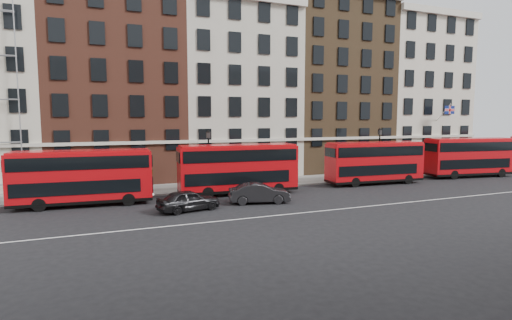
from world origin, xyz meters
name	(u,v)px	position (x,y,z in m)	size (l,w,h in m)	color
ground	(312,205)	(0.00, 0.00, 0.00)	(120.00, 120.00, 0.00)	black
pavement	(259,183)	(0.00, 10.50, 0.07)	(80.00, 5.00, 0.15)	gray
kerb	(269,187)	(0.00, 8.00, 0.08)	(80.00, 0.30, 0.16)	gray
road_centre_line	(327,210)	(0.00, -2.00, 0.01)	(70.00, 0.12, 0.01)	white
building_terrace	(232,85)	(-0.31, 17.88, 10.24)	(64.00, 11.95, 22.00)	beige
bus_a	(82,176)	(-15.90, 6.08, 2.21)	(9.95, 3.02, 4.12)	#B3090F
bus_b	(238,168)	(-3.76, 6.08, 2.28)	(10.25, 3.05, 4.25)	#B3090F
bus_c	(374,162)	(10.48, 6.08, 2.22)	(10.01, 3.05, 4.15)	#B3090F
bus_d	(469,156)	(23.35, 6.09, 2.31)	(10.46, 3.74, 4.30)	#B3090F
car_rear	(188,200)	(-9.03, 1.56, 0.75)	(1.77, 4.40, 1.50)	black
car_front	(259,193)	(-3.44, 2.09, 0.76)	(1.62, 4.64, 1.53)	black
lamp_post_left	(209,156)	(-5.56, 8.83, 3.08)	(0.44, 0.44, 5.33)	black
lamp_post_right	(379,150)	(13.41, 9.00, 3.08)	(0.44, 0.44, 5.33)	black
traffic_light	(444,154)	(21.95, 8.23, 2.45)	(0.25, 0.45, 3.27)	black
iron_railings	(251,174)	(0.00, 12.70, 0.65)	(6.60, 0.06, 1.00)	black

